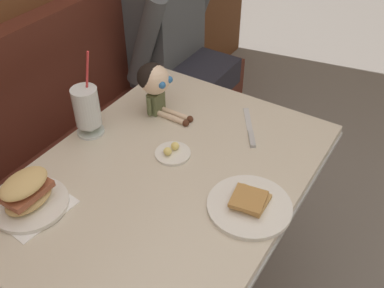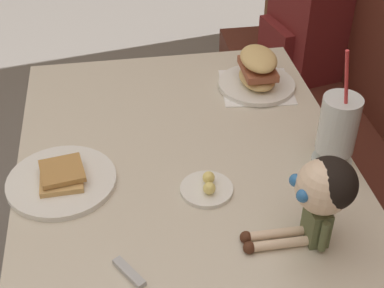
{
  "view_description": "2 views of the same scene",
  "coord_description": "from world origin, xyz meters",
  "px_view_note": "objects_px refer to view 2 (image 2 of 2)",
  "views": [
    {
      "loc": [
        -0.82,
        -0.44,
        1.7
      ],
      "look_at": [
        0.1,
        0.14,
        0.81
      ],
      "focal_mm": 41.25,
      "sensor_mm": 36.0,
      "label": 1
    },
    {
      "loc": [
        1.0,
        0.03,
        1.59
      ],
      "look_at": [
        0.05,
        0.19,
        0.84
      ],
      "focal_mm": 51.98,
      "sensor_mm": 36.0,
      "label": 2
    }
  ],
  "objects_px": {
    "seated_doll": "(323,191)",
    "backpack": "(306,21)",
    "sandwich_plate": "(257,73)",
    "toast_plate": "(62,180)",
    "butter_saucer": "(207,188)",
    "milkshake_glass": "(338,128)",
    "butter_knife": "(140,284)"
  },
  "relations": [
    {
      "from": "toast_plate",
      "to": "sandwich_plate",
      "type": "distance_m",
      "value": 0.64
    },
    {
      "from": "backpack",
      "to": "toast_plate",
      "type": "bearing_deg",
      "value": -44.59
    },
    {
      "from": "toast_plate",
      "to": "butter_saucer",
      "type": "distance_m",
      "value": 0.33
    },
    {
      "from": "milkshake_glass",
      "to": "seated_doll",
      "type": "distance_m",
      "value": 0.26
    },
    {
      "from": "toast_plate",
      "to": "backpack",
      "type": "distance_m",
      "value": 1.28
    },
    {
      "from": "backpack",
      "to": "butter_saucer",
      "type": "bearing_deg",
      "value": -30.11
    },
    {
      "from": "milkshake_glass",
      "to": "sandwich_plate",
      "type": "relative_size",
      "value": 1.43
    },
    {
      "from": "butter_saucer",
      "to": "seated_doll",
      "type": "relative_size",
      "value": 0.55
    },
    {
      "from": "toast_plate",
      "to": "milkshake_glass",
      "type": "height_order",
      "value": "milkshake_glass"
    },
    {
      "from": "sandwich_plate",
      "to": "butter_saucer",
      "type": "distance_m",
      "value": 0.47
    },
    {
      "from": "backpack",
      "to": "sandwich_plate",
      "type": "bearing_deg",
      "value": -31.61
    },
    {
      "from": "sandwich_plate",
      "to": "seated_doll",
      "type": "bearing_deg",
      "value": -2.81
    },
    {
      "from": "sandwich_plate",
      "to": "backpack",
      "type": "xyz_separation_m",
      "value": [
        -0.57,
        0.35,
        -0.13
      ]
    },
    {
      "from": "milkshake_glass",
      "to": "backpack",
      "type": "bearing_deg",
      "value": 164.55
    },
    {
      "from": "butter_saucer",
      "to": "seated_doll",
      "type": "height_order",
      "value": "seated_doll"
    },
    {
      "from": "sandwich_plate",
      "to": "backpack",
      "type": "height_order",
      "value": "sandwich_plate"
    },
    {
      "from": "sandwich_plate",
      "to": "seated_doll",
      "type": "height_order",
      "value": "seated_doll"
    },
    {
      "from": "backpack",
      "to": "seated_doll",
      "type": "bearing_deg",
      "value": -18.14
    },
    {
      "from": "seated_doll",
      "to": "backpack",
      "type": "bearing_deg",
      "value": 161.86
    },
    {
      "from": "seated_doll",
      "to": "toast_plate",
      "type": "bearing_deg",
      "value": -116.0
    },
    {
      "from": "toast_plate",
      "to": "butter_saucer",
      "type": "relative_size",
      "value": 2.08
    },
    {
      "from": "butter_knife",
      "to": "milkshake_glass",
      "type": "bearing_deg",
      "value": 121.11
    },
    {
      "from": "milkshake_glass",
      "to": "butter_saucer",
      "type": "distance_m",
      "value": 0.33
    },
    {
      "from": "milkshake_glass",
      "to": "butter_knife",
      "type": "xyz_separation_m",
      "value": [
        0.29,
        -0.48,
        -0.1
      ]
    },
    {
      "from": "toast_plate",
      "to": "milkshake_glass",
      "type": "relative_size",
      "value": 0.79
    },
    {
      "from": "milkshake_glass",
      "to": "seated_doll",
      "type": "bearing_deg",
      "value": -28.2
    },
    {
      "from": "toast_plate",
      "to": "milkshake_glass",
      "type": "bearing_deg",
      "value": 88.0
    },
    {
      "from": "toast_plate",
      "to": "seated_doll",
      "type": "bearing_deg",
      "value": 64.0
    },
    {
      "from": "sandwich_plate",
      "to": "butter_saucer",
      "type": "xyz_separation_m",
      "value": [
        0.41,
        -0.22,
        -0.04
      ]
    },
    {
      "from": "milkshake_glass",
      "to": "seated_doll",
      "type": "height_order",
      "value": "milkshake_glass"
    },
    {
      "from": "butter_knife",
      "to": "seated_doll",
      "type": "xyz_separation_m",
      "value": [
        -0.06,
        0.36,
        0.12
      ]
    },
    {
      "from": "toast_plate",
      "to": "butter_knife",
      "type": "distance_m",
      "value": 0.35
    }
  ]
}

